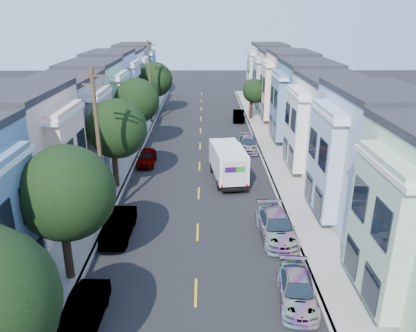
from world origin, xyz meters
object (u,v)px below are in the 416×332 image
lead_sedan (225,148)px  parked_right_b (276,226)px  parked_left_b (84,312)px  parked_left_d (147,157)px  tree_b (65,193)px  parked_right_c (248,144)px  parked_right_d (238,116)px  tree_c (116,129)px  tree_d (136,101)px  tree_e (154,80)px  fedex_truck (228,162)px  utility_pole_far (150,82)px  parked_left_c (119,226)px  parked_right_a (297,290)px  utility_pole_near (99,146)px  tree_far_r (254,91)px

lead_sedan → parked_right_b: lead_sedan is taller
parked_left_b → parked_left_d: (0.00, 20.77, -0.01)m
tree_b → parked_right_c: bearing=62.4°
parked_right_c → parked_right_d: (0.00, 12.24, -0.01)m
tree_c → tree_d: bearing=90.0°
tree_e → fedex_truck: tree_e is taller
utility_pole_far → parked_left_c: 28.80m
parked_right_b → parked_left_b: bearing=-145.0°
tree_b → parked_right_d: 35.74m
tree_d → fedex_truck: (8.70, -8.34, -3.38)m
tree_b → parked_left_b: (1.40, -3.40, -4.25)m
lead_sedan → tree_e: bearing=110.7°
parked_right_b → parked_right_c: size_ratio=1.09×
parked_right_c → tree_b: bearing=-115.8°
tree_d → parked_right_d: bearing=46.6°
parked_left_d → parked_right_c: size_ratio=0.91×
tree_b → utility_pole_far: 32.78m
tree_b → utility_pole_far: utility_pole_far is taller
parked_left_c → parked_right_b: parked_right_b is taller
lead_sedan → parked_right_a: lead_sedan is taller
parked_right_a → tree_d: bearing=120.9°
tree_d → parked_right_b: tree_d is taller
tree_b → parked_left_d: (1.40, 17.38, -4.26)m
tree_d → tree_e: tree_d is taller
parked_left_c → parked_right_a: 11.62m
utility_pole_far → parked_left_d: 16.11m
tree_d → utility_pole_far: 10.94m
parked_left_b → utility_pole_far: bearing=92.9°
tree_c → parked_left_c: (1.40, -7.65, -4.13)m
tree_d → utility_pole_far: size_ratio=0.73×
fedex_truck → utility_pole_near: bearing=-149.2°
tree_e → tree_far_r: (13.20, -3.19, -1.05)m
tree_e → lead_sedan: 20.09m
tree_b → tree_e: (0.00, 37.67, -0.18)m
tree_b → parked_left_c: size_ratio=1.67×
tree_d → parked_right_b: (11.20, -17.66, -4.29)m
tree_b → parked_left_c: tree_b is taller
lead_sedan → parked_left_c: (-7.41, -15.70, -0.01)m
tree_e → fedex_truck: size_ratio=1.16×
utility_pole_near → parked_right_d: (11.20, 26.89, -4.48)m
parked_left_c → parked_right_d: bearing=72.2°
tree_b → parked_right_a: tree_b is taller
utility_pole_far → parked_right_d: (11.20, 0.89, -4.48)m
tree_e → parked_right_c: (11.20, -16.23, -4.06)m
tree_c → parked_right_c: bearing=40.1°
tree_far_r → utility_pole_near: bearing=-115.5°
lead_sedan → parked_left_b: 24.60m
fedex_truck → lead_sedan: bearing=82.2°
tree_d → parked_left_d: bearing=-72.6°
fedex_truck → parked_left_c: (-7.30, -9.14, -0.91)m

